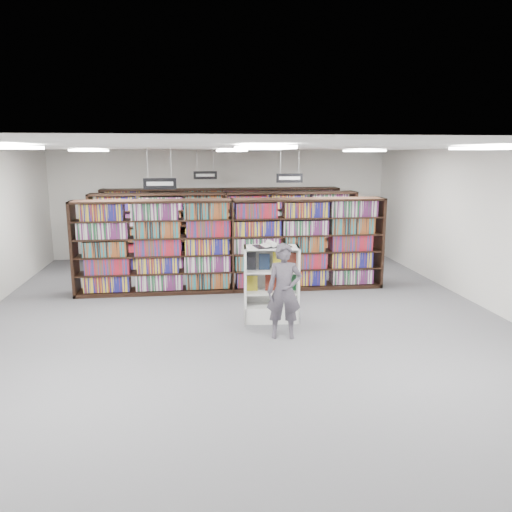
{
  "coord_description": "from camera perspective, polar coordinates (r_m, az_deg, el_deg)",
  "views": [
    {
      "loc": [
        -0.86,
        -9.12,
        3.08
      ],
      "look_at": [
        0.36,
        0.5,
        1.1
      ],
      "focal_mm": 35.0,
      "sensor_mm": 36.0,
      "label": 1
    }
  ],
  "objects": [
    {
      "name": "troffer_front_right",
      "position": [
        7.23,
        25.55,
        11.08
      ],
      "size": [
        0.6,
        1.2,
        0.04
      ],
      "primitive_type": "cube",
      "color": "white",
      "rests_on": "ceiling"
    },
    {
      "name": "wall_front",
      "position": [
        3.55,
        7.65,
        -13.16
      ],
      "size": [
        10.0,
        0.1,
        3.2
      ],
      "primitive_type": "cube",
      "color": "silver",
      "rests_on": "ground"
    },
    {
      "name": "bookshelf_row_near",
      "position": [
        11.33,
        -2.74,
        1.21
      ],
      "size": [
        7.0,
        0.6,
        2.1
      ],
      "color": "black",
      "rests_on": "floor"
    },
    {
      "name": "troffer_back_right",
      "position": [
        11.77,
        12.2,
        11.68
      ],
      "size": [
        0.6,
        1.2,
        0.04
      ],
      "primitive_type": "cube",
      "color": "white",
      "rests_on": "ceiling"
    },
    {
      "name": "bookshelf_row_far",
      "position": [
        14.98,
        -3.86,
        3.73
      ],
      "size": [
        7.0,
        0.6,
        2.1
      ],
      "color": "black",
      "rests_on": "floor"
    },
    {
      "name": "troffer_front_left",
      "position": [
        6.48,
        -27.04,
        11.03
      ],
      "size": [
        0.6,
        1.2,
        0.04
      ],
      "primitive_type": "cube",
      "color": "white",
      "rests_on": "ceiling"
    },
    {
      "name": "aisle_sign_left",
      "position": [
        10.15,
        -10.93,
        8.24
      ],
      "size": [
        0.65,
        0.02,
        0.8
      ],
      "color": "#B2B2B7",
      "rests_on": "ceiling"
    },
    {
      "name": "troffer_back_left",
      "position": [
        11.32,
        -18.48,
        11.37
      ],
      "size": [
        0.6,
        1.2,
        0.04
      ],
      "primitive_type": "cube",
      "color": "white",
      "rests_on": "ceiling"
    },
    {
      "name": "shopper",
      "position": [
        8.44,
        3.24,
        -4.05
      ],
      "size": [
        0.64,
        0.47,
        1.63
      ],
      "primitive_type": "imported",
      "rotation": [
        0.0,
        0.0,
        -0.15
      ],
      "color": "#49434D",
      "rests_on": "floor"
    },
    {
      "name": "aisle_sign_right",
      "position": [
        12.35,
        3.86,
        8.97
      ],
      "size": [
        0.65,
        0.02,
        0.8
      ],
      "color": "#B2B2B7",
      "rests_on": "ceiling"
    },
    {
      "name": "troffer_front_center",
      "position": [
        6.18,
        0.8,
        12.29
      ],
      "size": [
        0.6,
        1.2,
        0.04
      ],
      "primitive_type": "cube",
      "color": "white",
      "rests_on": "ceiling"
    },
    {
      "name": "open_book",
      "position": [
        9.14,
        1.83,
        1.27
      ],
      "size": [
        0.7,
        0.48,
        0.13
      ],
      "rotation": [
        0.0,
        0.0,
        0.17
      ],
      "color": "black",
      "rests_on": "endcap_display"
    },
    {
      "name": "wall_back",
      "position": [
        15.21,
        -3.95,
        5.93
      ],
      "size": [
        10.0,
        0.1,
        3.2
      ],
      "primitive_type": "cube",
      "color": "silver",
      "rests_on": "ground"
    },
    {
      "name": "aisle_sign_center",
      "position": [
        14.13,
        -5.82,
        9.26
      ],
      "size": [
        0.65,
        0.02,
        0.8
      ],
      "color": "#B2B2B7",
      "rests_on": "ceiling"
    },
    {
      "name": "ceiling",
      "position": [
        9.16,
        -1.87,
        12.29
      ],
      "size": [
        10.0,
        12.0,
        0.1
      ],
      "primitive_type": "cube",
      "color": "silver",
      "rests_on": "wall_back"
    },
    {
      "name": "troffer_back_center",
      "position": [
        11.15,
        -2.85,
        11.94
      ],
      "size": [
        0.6,
        1.2,
        0.04
      ],
      "primitive_type": "cube",
      "color": "white",
      "rests_on": "ceiling"
    },
    {
      "name": "bookshelf_row_mid",
      "position": [
        13.3,
        -3.42,
        2.74
      ],
      "size": [
        7.0,
        0.6,
        2.1
      ],
      "color": "black",
      "rests_on": "floor"
    },
    {
      "name": "floor",
      "position": [
        9.66,
        -1.74,
        -7.05
      ],
      "size": [
        12.0,
        12.0,
        0.0
      ],
      "primitive_type": "plane",
      "color": "#4C4B50",
      "rests_on": "ground"
    },
    {
      "name": "endcap_display",
      "position": [
        9.41,
        1.74,
        -4.53
      ],
      "size": [
        1.05,
        0.59,
        1.42
      ],
      "rotation": [
        0.0,
        0.0,
        -0.08
      ],
      "color": "silver",
      "rests_on": "floor"
    },
    {
      "name": "wall_right",
      "position": [
        10.94,
        25.3,
        2.66
      ],
      "size": [
        0.1,
        12.0,
        3.2
      ],
      "primitive_type": "cube",
      "color": "silver",
      "rests_on": "ground"
    }
  ]
}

